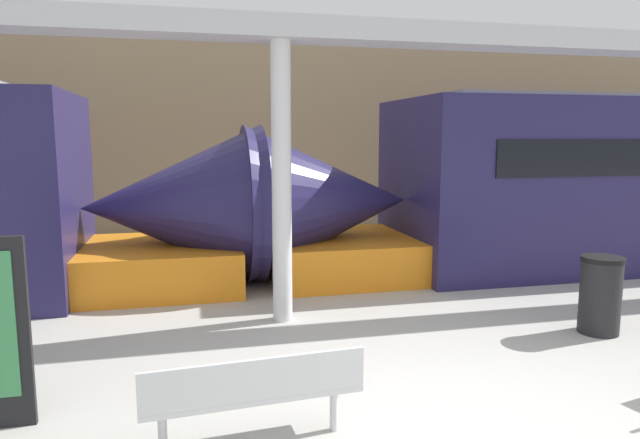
# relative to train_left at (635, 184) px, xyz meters

# --- Properties ---
(station_wall) EXTENTS (56.00, 0.20, 5.00)m
(station_wall) POSITION_rel_train_left_xyz_m (-6.66, 4.63, 1.00)
(station_wall) COLOR #9E8460
(station_wall) RESTS_ON ground_plane
(train_left) EXTENTS (15.25, 2.93, 3.20)m
(train_left) POSITION_rel_train_left_xyz_m (0.00, 0.00, 0.00)
(train_left) COLOR #231E4C
(train_left) RESTS_ON ground_plane
(bench_near) EXTENTS (1.75, 0.57, 0.78)m
(bench_near) POSITION_rel_train_left_xyz_m (-8.20, -5.32, -1.01)
(bench_near) COLOR silver
(bench_near) RESTS_ON ground_plane
(trash_bin) EXTENTS (0.51, 0.51, 0.97)m
(trash_bin) POSITION_rel_train_left_xyz_m (-3.68, -3.63, -1.01)
(trash_bin) COLOR black
(trash_bin) RESTS_ON ground_plane
(support_column_near) EXTENTS (0.26, 0.26, 3.63)m
(support_column_near) POSITION_rel_train_left_xyz_m (-7.45, -2.21, 0.32)
(support_column_near) COLOR silver
(support_column_near) RESTS_ON ground_plane
(canopy_beam) EXTENTS (28.00, 0.60, 0.28)m
(canopy_beam) POSITION_rel_train_left_xyz_m (-7.45, -2.21, 2.27)
(canopy_beam) COLOR #B7B7BC
(canopy_beam) RESTS_ON support_column_near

